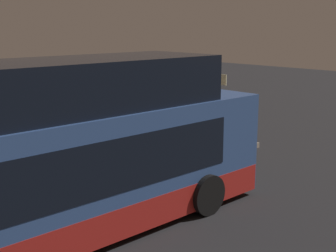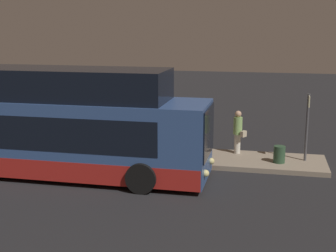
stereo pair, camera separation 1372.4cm
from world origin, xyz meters
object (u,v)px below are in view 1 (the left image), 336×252
at_px(suitcase, 90,160).
at_px(trash_bin, 209,138).
at_px(passenger_boarding, 27,156).
at_px(sign_post, 217,97).
at_px(passenger_waiting, 157,123).
at_px(passenger_with_bags, 105,138).
at_px(bus_lead, 12,173).

bearing_deg(suitcase, trash_bin, -7.01).
distance_m(passenger_boarding, sign_post, 8.06).
height_order(passenger_waiting, trash_bin, passenger_waiting).
relative_size(passenger_boarding, passenger_with_bags, 0.96).
bearing_deg(trash_bin, passenger_with_bags, 177.52).
xyz_separation_m(suitcase, trash_bin, (4.81, -0.59, 0.02)).
xyz_separation_m(bus_lead, trash_bin, (8.69, 2.57, -1.19)).
distance_m(passenger_boarding, passenger_waiting, 5.43).
bearing_deg(bus_lead, passenger_boarding, 59.16).
bearing_deg(bus_lead, passenger_waiting, 26.94).
bearing_deg(passenger_boarding, sign_post, -176.48).
height_order(passenger_boarding, suitcase, passenger_boarding).
distance_m(passenger_boarding, suitcase, 2.34).
bearing_deg(passenger_waiting, passenger_boarding, -51.85).
bearing_deg(trash_bin, passenger_boarding, 178.37).
relative_size(bus_lead, sign_post, 4.77).
xyz_separation_m(suitcase, sign_post, (5.80, -0.08, 1.36)).
relative_size(passenger_with_bags, suitcase, 2.19).
relative_size(passenger_boarding, passenger_waiting, 1.02).
bearing_deg(bus_lead, trash_bin, 16.51).
bearing_deg(bus_lead, passenger_with_bags, 33.51).
distance_m(passenger_with_bags, suitcase, 0.87).
distance_m(passenger_with_bags, trash_bin, 4.56).
distance_m(suitcase, trash_bin, 4.85).
height_order(passenger_with_bags, sign_post, sign_post).
xyz_separation_m(bus_lead, passenger_with_bags, (4.18, 2.77, -0.50)).
bearing_deg(sign_post, passenger_with_bags, -176.67).
bearing_deg(suitcase, passenger_with_bags, -52.00).
xyz_separation_m(passenger_waiting, trash_bin, (1.65, -1.00, -0.64)).
distance_m(suitcase, sign_post, 5.96).
relative_size(passenger_boarding, sign_post, 0.69).
xyz_separation_m(passenger_boarding, suitcase, (2.22, 0.39, -0.65)).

